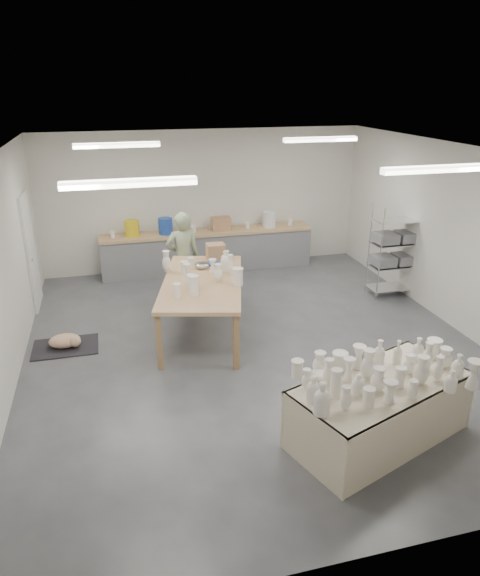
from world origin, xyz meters
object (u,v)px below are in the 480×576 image
object	(u,v)px
drying_table	(379,406)
red_stool	(182,280)
work_table	(205,278)
potter	(183,257)

from	to	relation	value
drying_table	red_stool	distance (m)	5.14
work_table	potter	distance (m)	1.34
work_table	red_stool	distance (m)	1.72
work_table	red_stool	xyz separation A→B (m)	(-0.16, 1.59, -0.63)
potter	drying_table	bearing A→B (deg)	104.44
drying_table	red_stool	xyz separation A→B (m)	(-1.56, 4.90, -0.12)
potter	red_stool	xyz separation A→B (m)	(0.00, 0.27, -0.56)
drying_table	potter	distance (m)	4.91
work_table	red_stool	bearing A→B (deg)	110.24
work_table	red_stool	size ratio (longest dim) A/B	6.22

